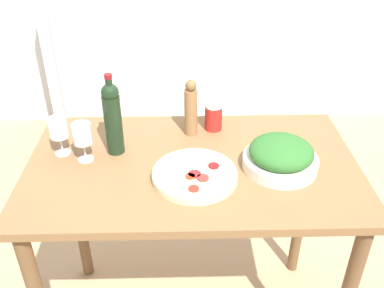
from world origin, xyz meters
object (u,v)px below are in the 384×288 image
(wine_glass_far, at_px, (58,129))
(salt_canister, at_px, (213,116))
(pepper_mill, at_px, (190,109))
(salad_bowl, at_px, (281,156))
(refrigerator, at_px, (99,40))
(wine_glass_near, at_px, (82,135))
(wine_bottle, at_px, (113,117))
(homemade_pizza, at_px, (195,174))

(wine_glass_far, distance_m, salt_canister, 0.64)
(pepper_mill, bearing_deg, salad_bowl, -38.32)
(refrigerator, distance_m, pepper_mill, 1.63)
(wine_glass_near, bearing_deg, wine_glass_far, 154.56)
(wine_bottle, height_order, homemade_pizza, wine_bottle)
(refrigerator, relative_size, homemade_pizza, 5.55)
(pepper_mill, height_order, homemade_pizza, pepper_mill)
(homemade_pizza, distance_m, salt_canister, 0.37)
(refrigerator, relative_size, pepper_mill, 7.07)
(pepper_mill, relative_size, salad_bowl, 0.88)
(wine_glass_far, xyz_separation_m, pepper_mill, (0.51, 0.14, 0.01))
(refrigerator, bearing_deg, wine_glass_far, -85.59)
(refrigerator, xyz_separation_m, wine_glass_near, (0.23, -1.68, 0.20))
(pepper_mill, xyz_separation_m, homemade_pizza, (0.01, -0.32, -0.10))
(salad_bowl, bearing_deg, wine_glass_near, 174.49)
(salt_canister, bearing_deg, wine_bottle, -156.99)
(wine_bottle, height_order, salad_bowl, wine_bottle)
(wine_bottle, xyz_separation_m, pepper_mill, (0.30, 0.13, -0.04))
(wine_bottle, xyz_separation_m, wine_glass_near, (-0.11, -0.06, -0.05))
(salad_bowl, height_order, salt_canister, same)
(refrigerator, height_order, wine_glass_near, refrigerator)
(homemade_pizza, xyz_separation_m, salt_canister, (0.09, 0.36, 0.04))
(refrigerator, distance_m, homemade_pizza, 1.93)
(salt_canister, bearing_deg, salad_bowl, -52.27)
(wine_bottle, xyz_separation_m, wine_glass_far, (-0.21, -0.01, -0.04))
(wine_glass_near, distance_m, salt_canister, 0.56)
(salad_bowl, distance_m, homemade_pizza, 0.33)
(homemade_pizza, bearing_deg, salad_bowl, 10.56)
(refrigerator, distance_m, salt_canister, 1.64)
(wine_bottle, xyz_separation_m, homemade_pizza, (0.31, -0.19, -0.14))
(pepper_mill, distance_m, homemade_pizza, 0.34)
(wine_bottle, relative_size, wine_glass_near, 2.10)
(salad_bowl, xyz_separation_m, homemade_pizza, (-0.32, -0.06, -0.03))
(wine_glass_far, xyz_separation_m, salad_bowl, (0.84, -0.12, -0.06))
(wine_glass_near, distance_m, salad_bowl, 0.74)
(wine_glass_far, bearing_deg, wine_bottle, 2.56)
(wine_bottle, height_order, pepper_mill, wine_bottle)
(salad_bowl, bearing_deg, pepper_mill, 141.68)
(wine_bottle, relative_size, salad_bowl, 1.18)
(wine_glass_near, bearing_deg, wine_bottle, 27.23)
(wine_bottle, bearing_deg, wine_glass_far, -177.44)
(refrigerator, relative_size, wine_bottle, 5.25)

